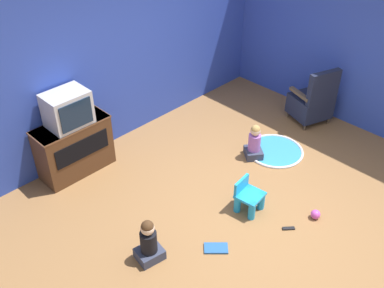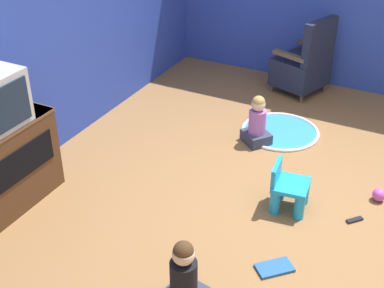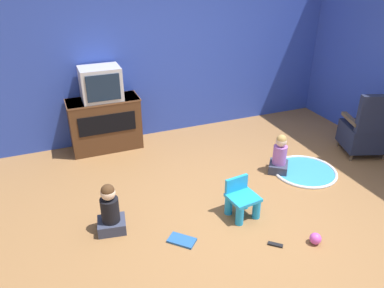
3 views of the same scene
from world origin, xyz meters
name	(u,v)px [view 3 (image 3 of 3)]	position (x,y,z in m)	size (l,w,h in m)	color
ground_plane	(246,210)	(0.00, 0.00, 0.00)	(30.00, 30.00, 0.00)	olive
wall_back	(165,48)	(-0.12, 2.45, 1.36)	(5.75, 0.12, 2.71)	#2D47B2
tv_cabinet	(105,123)	(-1.18, 2.15, 0.40)	(1.02, 0.45, 0.78)	#4C2D19
television	(101,84)	(-1.18, 2.14, 1.01)	(0.55, 0.42, 0.47)	#B7B7BC
black_armchair	(366,131)	(2.23, 0.56, 0.37)	(0.71, 0.70, 0.97)	brown
yellow_kid_chair	(242,201)	(-0.09, -0.04, 0.19)	(0.35, 0.34, 0.43)	#1E99DB
play_mat	(305,171)	(1.15, 0.45, 0.01)	(0.85, 0.85, 0.04)	teal
child_watching_left	(280,156)	(0.83, 0.61, 0.23)	(0.36, 0.36, 0.54)	#33384C
child_watching_center	(110,211)	(-1.49, 0.23, 0.25)	(0.33, 0.30, 0.57)	#33384C
toy_ball	(315,239)	(0.37, -0.74, 0.06)	(0.12, 0.12, 0.12)	#CC4CB2
book	(182,240)	(-0.87, -0.21, 0.01)	(0.31, 0.31, 0.02)	#235699
remote_control	(275,245)	(-0.01, -0.62, 0.01)	(0.14, 0.13, 0.02)	black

